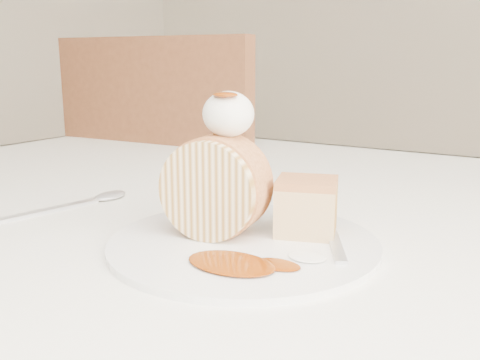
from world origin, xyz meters
The scene contains 10 objects.
table centered at (0.00, 0.20, 0.66)m, with size 1.40×0.90×0.75m.
chair_far centered at (-0.48, 0.60, 0.55)m, with size 0.49×0.49×0.96m.
plate centered at (0.02, 0.04, 0.75)m, with size 0.25×0.25×0.01m, color white.
roulade_slice centered at (-0.01, 0.04, 0.80)m, with size 0.09×0.09×0.05m, color beige.
cake_chunk centered at (0.06, 0.09, 0.78)m, with size 0.06×0.05×0.05m, color #C27D49.
whipped_cream centered at (0.00, 0.05, 0.87)m, with size 0.05×0.05×0.04m, color white.
caramel_drizzle centered at (0.00, 0.04, 0.90)m, with size 0.02×0.02×0.01m, color #752B04.
caramel_pool centered at (0.05, -0.02, 0.76)m, with size 0.08×0.05×0.00m, color #752B04, non-canonical shape.
fork centered at (0.10, 0.07, 0.76)m, with size 0.02×0.15×0.00m, color silver.
spoon centered at (-0.23, 0.01, 0.75)m, with size 0.02×0.17×0.00m, color silver.
Camera 1 is at (0.27, -0.37, 0.92)m, focal length 40.00 mm.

